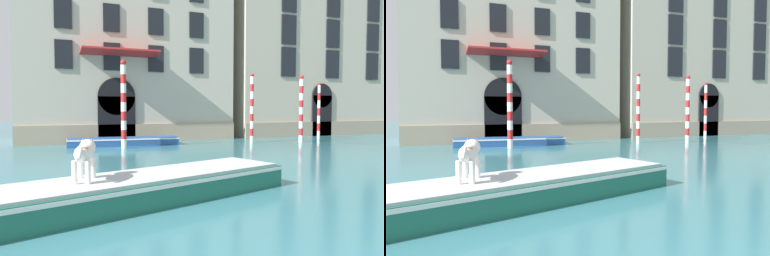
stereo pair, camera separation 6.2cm
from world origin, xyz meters
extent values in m
cube|color=#BCB29E|center=(1.37, 24.72, 7.30)|extent=(13.32, 6.00, 14.59)
cube|color=tan|center=(1.37, 21.67, 0.55)|extent=(13.32, 0.16, 1.10)
cube|color=black|center=(0.28, 21.66, 1.37)|extent=(2.19, 0.14, 2.74)
cylinder|color=black|center=(0.28, 21.66, 2.74)|extent=(2.19, 0.14, 2.19)
cube|color=black|center=(-2.63, 21.68, 5.05)|extent=(0.96, 0.10, 1.60)
cube|color=black|center=(0.04, 21.68, 5.05)|extent=(0.96, 0.10, 1.60)
cube|color=black|center=(2.70, 21.68, 5.05)|extent=(0.96, 0.10, 1.60)
cube|color=black|center=(5.36, 21.68, 5.05)|extent=(0.96, 0.10, 1.60)
cube|color=black|center=(-2.63, 21.68, 7.27)|extent=(0.96, 0.10, 1.60)
cube|color=black|center=(0.04, 21.68, 7.27)|extent=(0.96, 0.10, 1.60)
cube|color=black|center=(2.70, 21.68, 7.27)|extent=(0.96, 0.10, 1.60)
cube|color=black|center=(5.36, 21.68, 7.27)|extent=(0.96, 0.10, 1.60)
cube|color=#B22323|center=(0.42, 21.02, 5.24)|extent=(4.41, 1.40, 0.29)
cube|color=#B2A893|center=(16.29, 24.72, 7.47)|extent=(14.68, 6.00, 14.93)
cube|color=gray|center=(16.29, 21.67, 0.52)|extent=(14.68, 0.16, 1.05)
cube|color=black|center=(15.36, 21.66, 1.48)|extent=(1.74, 0.14, 2.97)
cylinder|color=black|center=(15.36, 21.66, 2.97)|extent=(1.74, 0.14, 1.74)
cube|color=black|center=(12.37, 21.68, 5.29)|extent=(1.21, 0.10, 2.06)
cube|color=black|center=(16.29, 21.68, 5.29)|extent=(1.21, 0.10, 2.06)
cube|color=black|center=(20.20, 21.68, 5.29)|extent=(1.21, 0.10, 2.06)
cube|color=black|center=(12.37, 21.68, 7.53)|extent=(1.21, 0.10, 2.06)
cube|color=black|center=(16.29, 21.68, 7.53)|extent=(1.21, 0.10, 2.06)
cube|color=black|center=(20.20, 21.68, 7.53)|extent=(1.21, 0.10, 2.06)
cube|color=black|center=(16.29, 21.68, 9.77)|extent=(1.21, 0.10, 2.06)
cube|color=black|center=(20.20, 21.68, 9.77)|extent=(1.21, 0.10, 2.06)
cube|color=#1E6651|center=(-2.40, 7.38, 0.27)|extent=(9.08, 4.35, 0.54)
cube|color=white|center=(-2.40, 7.38, 0.48)|extent=(9.12, 4.39, 0.08)
cube|color=#B2B7BC|center=(-2.40, 7.38, 0.57)|extent=(8.78, 4.14, 0.06)
cylinder|color=silver|center=(-3.03, 7.68, 0.83)|extent=(0.11, 0.11, 0.46)
cylinder|color=silver|center=(-2.79, 7.61, 0.83)|extent=(0.11, 0.11, 0.46)
cylinder|color=silver|center=(-3.20, 7.05, 0.83)|extent=(0.11, 0.11, 0.46)
cylinder|color=silver|center=(-2.96, 6.99, 0.83)|extent=(0.11, 0.11, 0.46)
ellipsoid|color=silver|center=(-3.00, 7.33, 1.16)|extent=(0.57, 0.92, 0.36)
ellipsoid|color=#AD7042|center=(-3.03, 7.21, 1.26)|extent=(0.34, 0.43, 0.13)
sphere|color=silver|center=(-2.87, 7.79, 1.24)|extent=(0.34, 0.34, 0.34)
cone|color=#AD7042|center=(-2.96, 7.81, 1.37)|extent=(0.10, 0.10, 0.14)
cone|color=#AD7042|center=(-2.78, 7.76, 1.37)|extent=(0.10, 0.10, 0.14)
cylinder|color=silver|center=(-3.12, 6.88, 1.21)|extent=(0.16, 0.31, 0.24)
cube|color=#234C8C|center=(0.35, 20.02, 0.22)|extent=(6.03, 1.80, 0.44)
cube|color=white|center=(0.35, 20.02, 0.38)|extent=(6.06, 1.83, 0.08)
cube|color=#B2B7BC|center=(0.35, 20.02, 0.20)|extent=(3.34, 1.28, 0.39)
cylinder|color=white|center=(13.49, 19.77, 0.26)|extent=(0.19, 0.19, 0.51)
cylinder|color=#B21E1E|center=(13.49, 19.77, 0.77)|extent=(0.19, 0.19, 0.51)
cylinder|color=white|center=(13.49, 19.77, 1.28)|extent=(0.19, 0.19, 0.51)
cylinder|color=#B21E1E|center=(13.49, 19.77, 1.79)|extent=(0.19, 0.19, 0.51)
cylinder|color=white|center=(13.49, 19.77, 2.30)|extent=(0.19, 0.19, 0.51)
cylinder|color=#B21E1E|center=(13.49, 19.77, 2.81)|extent=(0.19, 0.19, 0.51)
cylinder|color=white|center=(13.49, 19.77, 3.32)|extent=(0.19, 0.19, 0.51)
sphere|color=#B21E1E|center=(13.49, 19.77, 3.66)|extent=(0.20, 0.20, 0.20)
cylinder|color=white|center=(10.57, 17.90, 0.21)|extent=(0.23, 0.23, 0.42)
cylinder|color=#B21E1E|center=(10.57, 17.90, 0.63)|extent=(0.23, 0.23, 0.42)
cylinder|color=white|center=(10.57, 17.90, 1.05)|extent=(0.23, 0.23, 0.42)
cylinder|color=#B21E1E|center=(10.57, 17.90, 1.47)|extent=(0.23, 0.23, 0.42)
cylinder|color=white|center=(10.57, 17.90, 1.89)|extent=(0.23, 0.23, 0.42)
cylinder|color=#B21E1E|center=(10.57, 17.90, 2.31)|extent=(0.23, 0.23, 0.42)
cylinder|color=white|center=(10.57, 17.90, 2.73)|extent=(0.23, 0.23, 0.42)
cylinder|color=#B21E1E|center=(10.57, 17.90, 3.15)|extent=(0.23, 0.23, 0.42)
cylinder|color=white|center=(10.57, 17.90, 3.57)|extent=(0.23, 0.23, 0.42)
sphere|color=#B21E1E|center=(10.57, 17.90, 3.88)|extent=(0.24, 0.24, 0.24)
cylinder|color=white|center=(7.55, 18.51, 0.22)|extent=(0.20, 0.20, 0.43)
cylinder|color=#B21E1E|center=(7.55, 18.51, 0.65)|extent=(0.20, 0.20, 0.43)
cylinder|color=white|center=(7.55, 18.51, 1.08)|extent=(0.20, 0.20, 0.43)
cylinder|color=#B21E1E|center=(7.55, 18.51, 1.51)|extent=(0.20, 0.20, 0.43)
cylinder|color=white|center=(7.55, 18.51, 1.94)|extent=(0.20, 0.20, 0.43)
cylinder|color=#B21E1E|center=(7.55, 18.51, 2.37)|extent=(0.20, 0.20, 0.43)
cylinder|color=white|center=(7.55, 18.51, 2.80)|extent=(0.20, 0.20, 0.43)
cylinder|color=#B21E1E|center=(7.55, 18.51, 3.23)|extent=(0.20, 0.20, 0.43)
cylinder|color=white|center=(7.55, 18.51, 3.66)|extent=(0.20, 0.20, 0.43)
sphere|color=#B21E1E|center=(7.55, 18.51, 3.96)|extent=(0.21, 0.21, 0.21)
cylinder|color=white|center=(0.07, 18.58, 0.24)|extent=(0.27, 0.27, 0.47)
cylinder|color=#B21E1E|center=(0.07, 18.58, 0.71)|extent=(0.27, 0.27, 0.47)
cylinder|color=white|center=(0.07, 18.58, 1.18)|extent=(0.27, 0.27, 0.47)
cylinder|color=#B21E1E|center=(0.07, 18.58, 1.65)|extent=(0.27, 0.27, 0.47)
cylinder|color=white|center=(0.07, 18.58, 2.12)|extent=(0.27, 0.27, 0.47)
cylinder|color=#B21E1E|center=(0.07, 18.58, 2.59)|extent=(0.27, 0.27, 0.47)
cylinder|color=white|center=(0.07, 18.58, 3.06)|extent=(0.27, 0.27, 0.47)
cylinder|color=#B21E1E|center=(0.07, 18.58, 3.53)|extent=(0.27, 0.27, 0.47)
cylinder|color=white|center=(0.07, 18.58, 4.00)|extent=(0.27, 0.27, 0.47)
sphere|color=#B21E1E|center=(0.07, 18.58, 4.36)|extent=(0.28, 0.28, 0.28)
camera|label=1|loc=(-3.74, -0.44, 2.09)|focal=35.00mm
camera|label=2|loc=(-3.68, -0.46, 2.09)|focal=35.00mm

